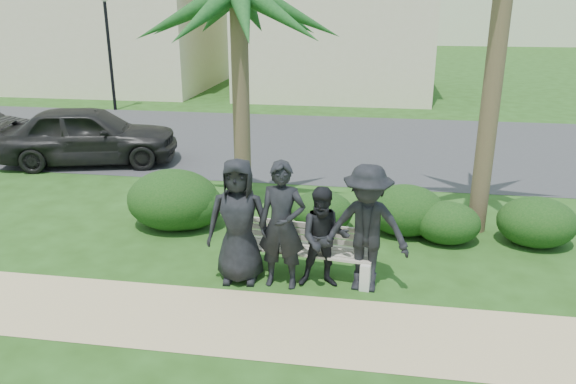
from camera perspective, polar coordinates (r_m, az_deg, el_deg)
name	(u,v)px	position (r m, az deg, el deg)	size (l,w,h in m)	color
ground	(311,265)	(9.04, 2.32, -7.41)	(160.00, 160.00, 0.00)	#1F4012
footpath	(294,326)	(7.49, 0.62, -13.48)	(30.00, 1.60, 0.01)	tan
asphalt_street	(343,144)	(16.57, 5.66, 4.87)	(160.00, 8.00, 0.01)	#2D2D30
stucco_bldg_left	(104,7)	(29.08, -18.15, 17.42)	(10.40, 8.40, 7.30)	beige
stucco_bldg_right	(338,8)	(26.12, 5.13, 18.16)	(8.40, 8.40, 7.30)	beige
street_lamp	(107,30)	(22.39, -17.88, 15.38)	(0.36, 0.36, 4.29)	black
park_bench	(301,254)	(8.61, 1.33, -6.28)	(2.24, 0.77, 0.76)	gray
man_a	(239,221)	(8.24, -5.04, -2.98)	(0.93, 0.60, 1.89)	black
man_b	(282,225)	(8.06, -0.62, -3.41)	(0.69, 0.45, 1.90)	black
man_c	(324,238)	(8.13, 3.69, -4.68)	(0.74, 0.58, 1.52)	black
man_d	(367,229)	(8.03, 7.98, -3.72)	(1.22, 0.70, 1.89)	black
hedge_a	(185,203)	(10.52, -10.43, -1.07)	(1.43, 1.18, 0.93)	#0F330E
hedge_b	(173,198)	(10.54, -11.59, -0.59)	(1.71, 1.41, 1.12)	#0F330E
hedge_c	(322,210)	(10.27, 3.47, -1.84)	(1.14, 0.94, 0.74)	#0F330E
hedge_d	(405,209)	(10.29, 11.84, -1.67)	(1.41, 1.16, 0.92)	#0F330E
hedge_e	(447,222)	(10.12, 15.88, -2.91)	(1.13, 0.94, 0.74)	#0F330E
hedge_f	(537,221)	(10.51, 23.96, -2.68)	(1.33, 1.10, 0.87)	#0F330E
car_a	(89,135)	(15.20, -19.59, 5.48)	(1.77, 4.40, 1.50)	black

